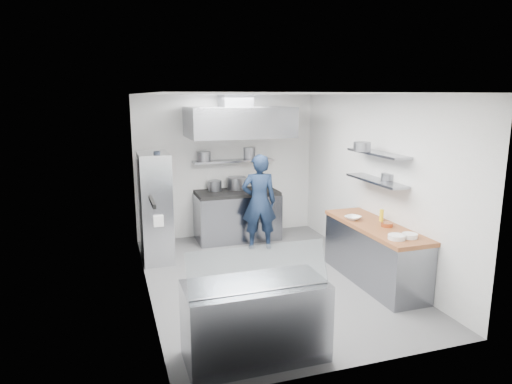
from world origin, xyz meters
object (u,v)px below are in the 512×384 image
object	(u,v)px
chef	(259,202)
wire_rack	(155,207)
gas_range	(237,217)
display_case	(255,321)

from	to	relation	value
chef	wire_rack	xyz separation A→B (m)	(-1.86, 0.00, 0.05)
wire_rack	chef	bearing A→B (deg)	-0.04
gas_range	display_case	size ratio (longest dim) A/B	1.07
chef	display_case	bearing A→B (deg)	81.14
chef	wire_rack	size ratio (longest dim) A/B	0.95
gas_range	display_case	world-z (taller)	gas_range
chef	gas_range	bearing A→B (deg)	-60.72
display_case	gas_range	bearing A→B (deg)	76.85
chef	display_case	xyz separation A→B (m)	(-1.19, -3.43, -0.45)
gas_range	chef	size ratio (longest dim) A/B	0.91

